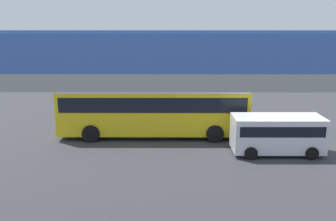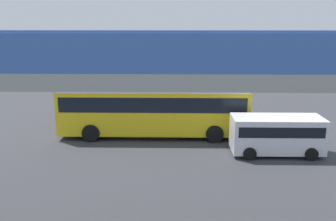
{
  "view_description": "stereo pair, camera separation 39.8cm",
  "coord_description": "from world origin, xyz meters",
  "px_view_note": "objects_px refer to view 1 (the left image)",
  "views": [
    {
      "loc": [
        -2.33,
        23.48,
        7.05
      ],
      "look_at": [
        -2.28,
        1.38,
        1.6
      ],
      "focal_mm": 39.19,
      "sensor_mm": 36.0,
      "label": 1
    },
    {
      "loc": [
        -2.73,
        23.48,
        7.05
      ],
      "look_at": [
        -2.28,
        1.38,
        1.6
      ],
      "focal_mm": 39.19,
      "sensor_mm": 36.0,
      "label": 2
    }
  ],
  "objects_px": {
    "city_bus": "(154,106)",
    "bicycle_blue": "(276,135)",
    "traffic_sign": "(100,90)",
    "parked_van": "(277,132)"
  },
  "relations": [
    {
      "from": "city_bus",
      "to": "parked_van",
      "type": "xyz_separation_m",
      "value": [
        -6.8,
        3.1,
        -0.7
      ]
    },
    {
      "from": "traffic_sign",
      "to": "city_bus",
      "type": "bearing_deg",
      "value": 127.6
    },
    {
      "from": "city_bus",
      "to": "parked_van",
      "type": "height_order",
      "value": "city_bus"
    },
    {
      "from": "city_bus",
      "to": "traffic_sign",
      "type": "xyz_separation_m",
      "value": [
        4.31,
        -5.59,
        0.01
      ]
    },
    {
      "from": "parked_van",
      "to": "traffic_sign",
      "type": "bearing_deg",
      "value": -38.06
    },
    {
      "from": "bicycle_blue",
      "to": "traffic_sign",
      "type": "height_order",
      "value": "traffic_sign"
    },
    {
      "from": "parked_van",
      "to": "city_bus",
      "type": "bearing_deg",
      "value": -24.52
    },
    {
      "from": "city_bus",
      "to": "bicycle_blue",
      "type": "distance_m",
      "value": 7.62
    },
    {
      "from": "traffic_sign",
      "to": "parked_van",
      "type": "bearing_deg",
      "value": 141.94
    },
    {
      "from": "city_bus",
      "to": "bicycle_blue",
      "type": "height_order",
      "value": "city_bus"
    }
  ]
}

